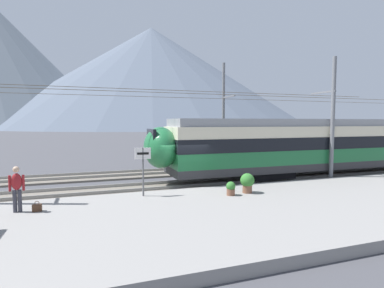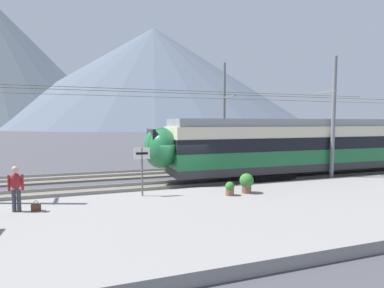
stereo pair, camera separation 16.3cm
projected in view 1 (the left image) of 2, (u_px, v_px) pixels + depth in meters
name	position (u px, v px, depth m)	size (l,w,h in m)	color
ground_plane	(182.00, 191.00, 16.04)	(400.00, 400.00, 0.00)	#424247
platform_slab	(222.00, 215.00, 11.21)	(120.00, 8.08, 0.37)	gray
track_near	(177.00, 186.00, 16.85)	(120.00, 3.00, 0.28)	#6B6359
track_far	(159.00, 173.00, 21.25)	(120.00, 3.00, 0.28)	#6B6359
train_near_platform	(377.00, 142.00, 21.53)	(33.25, 3.03, 4.27)	#2D2D30
catenary_mast_mid	(331.00, 118.00, 18.06)	(44.90, 2.01, 7.52)	slate
catenary_mast_far_side	(224.00, 114.00, 24.47)	(44.90, 2.17, 8.45)	slate
platform_sign	(143.00, 161.00, 13.31)	(0.70, 0.08, 2.16)	#59595B
passenger_walking	(17.00, 187.00, 10.95)	(0.53, 0.22, 1.69)	#383842
handbag_beside_passenger	(37.00, 208.00, 11.10)	(0.32, 0.18, 0.39)	#472D1E
potted_plant_platform_edge	(247.00, 181.00, 13.99)	(0.65, 0.65, 0.92)	brown
potted_plant_by_shelter	(231.00, 188.00, 13.53)	(0.42, 0.42, 0.62)	brown
mountain_central_peak	(152.00, 78.00, 216.62)	(217.27, 217.27, 70.85)	#515B6B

